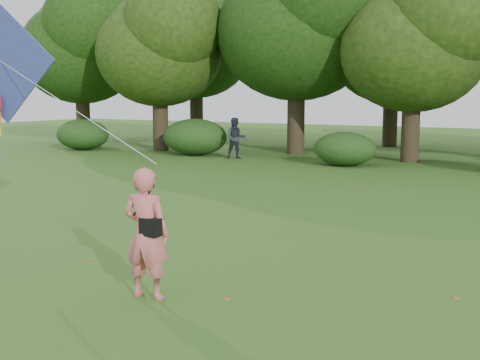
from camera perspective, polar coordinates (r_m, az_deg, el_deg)
The scene contains 6 objects.
ground at distance 8.80m, azimuth -3.50°, elevation -11.58°, with size 100.00×100.00×0.00m, color #265114.
man_kite_flyer at distance 8.84m, azimuth -8.89°, elevation -5.02°, with size 0.71×0.46×1.94m, color #DB6768.
bystander_left at distance 28.09m, azimuth -0.41°, elevation 3.98°, with size 0.93×0.72×1.91m, color #262B32.
crossbody_bag at distance 8.72m, azimuth -8.43°, elevation -4.34°, with size 0.43×0.20×0.74m.
shrub_band at distance 25.19m, azimuth 17.34°, elevation 2.92°, with size 39.15×3.22×1.88m.
fallen_leaves at distance 12.02m, azimuth 4.08°, elevation -6.16°, with size 9.80×12.59×0.01m.
Camera 1 is at (4.52, -6.94, 2.96)m, focal length 45.00 mm.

